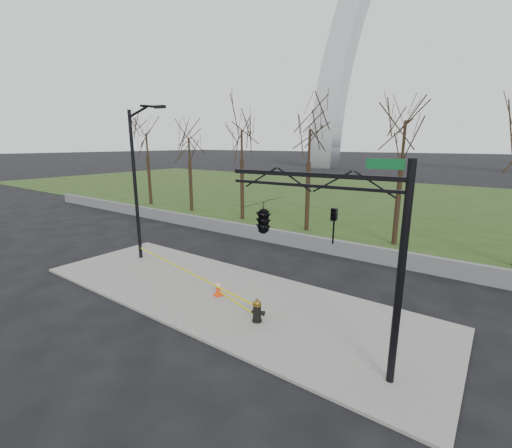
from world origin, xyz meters
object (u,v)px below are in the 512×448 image
Objects in this scene: fire_hydrant at (257,311)px; traffic_cone at (218,288)px; traffic_signal_mast at (286,220)px; street_light at (138,175)px.

fire_hydrant is 2.71m from traffic_cone.
fire_hydrant is 4.00m from traffic_signal_mast.
street_light is 1.37× the size of traffic_signal_mast.
street_light is 11.01m from traffic_signal_mast.
street_light is at bearing 162.66° from traffic_signal_mast.
fire_hydrant is at bearing -22.33° from street_light.
traffic_cone is (-2.59, 0.79, -0.07)m from fire_hydrant.
traffic_cone is 0.11× the size of traffic_signal_mast.
street_light reaches higher than traffic_cone.
traffic_cone is 7.93m from street_light.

